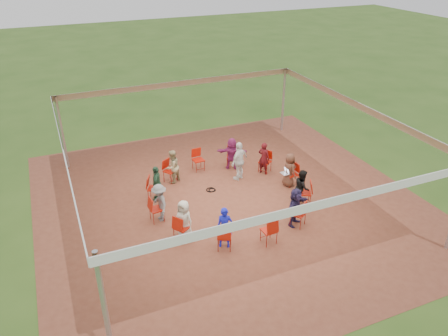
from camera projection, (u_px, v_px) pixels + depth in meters
name	position (u px, v px, depth m)	size (l,w,h in m)	color
ground	(229.00, 201.00, 15.54)	(80.00, 80.00, 0.00)	#2F4F18
dirt_patch	(229.00, 201.00, 15.54)	(13.00, 13.00, 0.00)	brown
tent	(229.00, 141.00, 14.44)	(10.33, 10.33, 3.00)	#B2B2B7
chair_0	(292.00, 174.00, 16.39)	(0.42, 0.44, 0.90)	#AB1506
chair_1	(265.00, 162.00, 17.30)	(0.42, 0.44, 0.90)	#AB1506
chair_2	(232.00, 157.00, 17.68)	(0.42, 0.44, 0.90)	#AB1506
chair_3	(198.00, 160.00, 17.44)	(0.42, 0.44, 0.90)	#AB1506
chair_4	(170.00, 171.00, 16.63)	(0.42, 0.44, 0.90)	#AB1506
chair_5	(154.00, 188.00, 15.47)	(0.42, 0.44, 0.90)	#AB1506
chair_6	(157.00, 209.00, 14.28)	(0.42, 0.44, 0.90)	#AB1506
chair_7	(182.00, 228.00, 13.37)	(0.42, 0.44, 0.90)	#AB1506
chair_8	(224.00, 236.00, 12.98)	(0.42, 0.44, 0.90)	#AB1506
chair_9	(269.00, 231.00, 13.23)	(0.42, 0.44, 0.90)	#AB1506
chair_10	(298.00, 214.00, 14.04)	(0.42, 0.44, 0.90)	#AB1506
chair_11	(305.00, 193.00, 15.20)	(0.42, 0.44, 0.90)	#AB1506
person_seated_0	(289.00, 170.00, 16.24)	(0.65, 0.36, 1.32)	#4F2E20
person_seated_1	(264.00, 158.00, 17.11)	(0.48, 0.32, 1.32)	#470C10
person_seated_2	(232.00, 153.00, 17.48)	(1.23, 0.46, 1.32)	#8A235F
person_seated_3	(172.00, 167.00, 16.47)	(0.64, 0.37, 1.32)	tan
person_seated_4	(157.00, 183.00, 15.36)	(0.77, 0.40, 1.32)	#244A32
person_seated_5	(160.00, 203.00, 14.22)	(0.85, 0.42, 1.32)	slate
person_seated_6	(184.00, 220.00, 13.36)	(0.65, 0.36, 1.32)	beige
person_seated_7	(225.00, 228.00, 12.99)	(0.48, 0.32, 1.32)	#1217AD
person_seated_8	(295.00, 207.00, 14.00)	(1.23, 0.46, 1.32)	#251E44
person_seated_9	(302.00, 187.00, 15.10)	(0.64, 0.37, 1.32)	black
standing_person	(239.00, 161.00, 16.64)	(0.91, 0.46, 1.55)	silver
cable_coil	(211.00, 190.00, 16.21)	(0.41, 0.41, 0.03)	black
laptop	(286.00, 172.00, 16.20)	(0.26, 0.32, 0.21)	#B7B7BC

